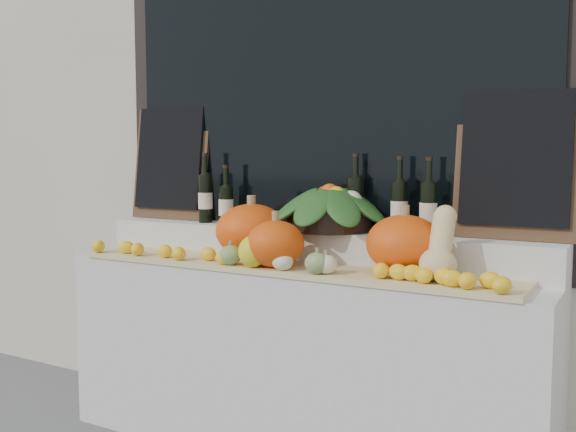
% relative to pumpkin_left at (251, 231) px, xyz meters
% --- Properties ---
extents(display_sill, '(2.30, 0.55, 0.88)m').
position_rel_pumpkin_left_xyz_m(display_sill, '(0.24, 0.01, -0.59)').
color(display_sill, silver).
rests_on(display_sill, ground).
extents(rear_tier, '(2.30, 0.25, 0.16)m').
position_rel_pumpkin_left_xyz_m(rear_tier, '(0.24, 0.16, -0.07)').
color(rear_tier, silver).
rests_on(rear_tier, display_sill).
extents(straw_bedding, '(2.10, 0.32, 0.02)m').
position_rel_pumpkin_left_xyz_m(straw_bedding, '(0.24, -0.12, -0.14)').
color(straw_bedding, tan).
rests_on(straw_bedding, display_sill).
extents(pumpkin_left, '(0.44, 0.44, 0.26)m').
position_rel_pumpkin_left_xyz_m(pumpkin_left, '(0.00, 0.00, 0.00)').
color(pumpkin_left, '#F2530C').
rests_on(pumpkin_left, straw_bedding).
extents(pumpkin_right, '(0.38, 0.38, 0.24)m').
position_rel_pumpkin_left_xyz_m(pumpkin_right, '(0.78, -0.04, -0.01)').
color(pumpkin_right, '#F2530C').
rests_on(pumpkin_right, straw_bedding).
extents(pumpkin_center, '(0.31, 0.31, 0.21)m').
position_rel_pumpkin_left_xyz_m(pumpkin_center, '(0.24, -0.18, -0.03)').
color(pumpkin_center, '#F2530C').
rests_on(pumpkin_center, straw_bedding).
extents(butternut_squash, '(0.15, 0.21, 0.29)m').
position_rel_pumpkin_left_xyz_m(butternut_squash, '(0.95, -0.11, -0.01)').
color(butternut_squash, '#E2C885').
rests_on(butternut_squash, straw_bedding).
extents(decorative_gourds, '(0.56, 0.13, 0.16)m').
position_rel_pumpkin_left_xyz_m(decorative_gourds, '(0.26, -0.23, -0.08)').
color(decorative_gourds, '#2E611D').
rests_on(decorative_gourds, straw_bedding).
extents(lemon_heap, '(2.20, 0.16, 0.06)m').
position_rel_pumpkin_left_xyz_m(lemon_heap, '(0.24, -0.23, -0.10)').
color(lemon_heap, yellow).
rests_on(lemon_heap, straw_bedding).
extents(produce_bowl, '(0.60, 0.60, 0.23)m').
position_rel_pumpkin_left_xyz_m(produce_bowl, '(0.34, 0.14, 0.11)').
color(produce_bowl, black).
rests_on(produce_bowl, rear_tier).
extents(wine_bottle_far_left, '(0.08, 0.08, 0.36)m').
position_rel_pumpkin_left_xyz_m(wine_bottle_far_left, '(-0.38, 0.15, 0.14)').
color(wine_bottle_far_left, black).
rests_on(wine_bottle_far_left, rear_tier).
extents(wine_bottle_near_left, '(0.08, 0.08, 0.30)m').
position_rel_pumpkin_left_xyz_m(wine_bottle_near_left, '(-0.25, 0.15, 0.11)').
color(wine_bottle_near_left, black).
rests_on(wine_bottle_near_left, rear_tier).
extents(wine_bottle_tall, '(0.08, 0.08, 0.36)m').
position_rel_pumpkin_left_xyz_m(wine_bottle_tall, '(0.46, 0.19, 0.13)').
color(wine_bottle_tall, black).
rests_on(wine_bottle_tall, rear_tier).
extents(wine_bottle_near_right, '(0.08, 0.08, 0.35)m').
position_rel_pumpkin_left_xyz_m(wine_bottle_near_right, '(0.68, 0.16, 0.13)').
color(wine_bottle_near_right, black).
rests_on(wine_bottle_near_right, rear_tier).
extents(wine_bottle_far_right, '(0.08, 0.08, 0.34)m').
position_rel_pumpkin_left_xyz_m(wine_bottle_far_right, '(0.82, 0.14, 0.13)').
color(wine_bottle_far_right, black).
rests_on(wine_bottle_far_right, rear_tier).
extents(chalkboard_left, '(0.50, 0.11, 0.62)m').
position_rel_pumpkin_left_xyz_m(chalkboard_left, '(-0.68, 0.22, 0.33)').
color(chalkboard_left, '#4C331E').
rests_on(chalkboard_left, rear_tier).
extents(chalkboard_right, '(0.50, 0.11, 0.62)m').
position_rel_pumpkin_left_xyz_m(chalkboard_right, '(1.16, 0.22, 0.33)').
color(chalkboard_right, '#4C331E').
rests_on(chalkboard_right, rear_tier).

